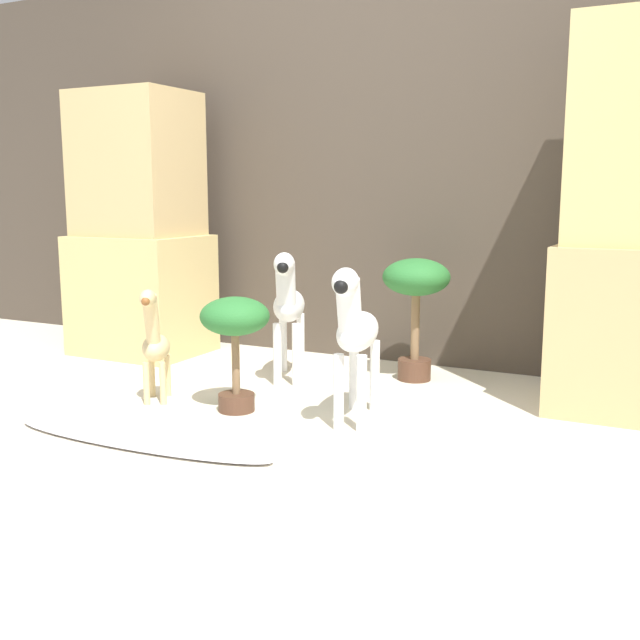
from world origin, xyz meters
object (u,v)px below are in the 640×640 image
object	(u,v)px
potted_palm_front	(416,290)
surfboard	(136,439)
zebra_right	(355,330)
potted_palm_back	(235,327)
giraffe_figurine	(154,341)
zebra_left	(288,304)

from	to	relation	value
potted_palm_front	surfboard	world-z (taller)	potted_palm_front
zebra_right	potted_palm_back	xyz separation A→B (m)	(-0.53, -0.07, -0.02)
giraffe_figurine	surfboard	world-z (taller)	giraffe_figurine
potted_palm_front	surfboard	size ratio (longest dim) A/B	0.53
potted_palm_front	potted_palm_back	distance (m)	1.00
surfboard	giraffe_figurine	bearing A→B (deg)	121.01
zebra_right	giraffe_figurine	world-z (taller)	zebra_right
potted_palm_back	surfboard	bearing A→B (deg)	-102.29
potted_palm_back	surfboard	world-z (taller)	potted_palm_back
potted_palm_back	zebra_left	bearing A→B (deg)	95.41
zebra_left	giraffe_figurine	size ratio (longest dim) A/B	1.25
zebra_right	potted_palm_front	world-z (taller)	zebra_right
zebra_left	potted_palm_front	bearing A→B (deg)	28.51
zebra_right	surfboard	bearing A→B (deg)	-137.56
giraffe_figurine	potted_palm_front	size ratio (longest dim) A/B	0.86
zebra_right	potted_palm_front	bearing A→B (deg)	91.87
giraffe_figurine	surfboard	xyz separation A→B (m)	(0.28, -0.47, -0.27)
giraffe_figurine	zebra_right	bearing A→B (deg)	7.34
zebra_right	giraffe_figurine	xyz separation A→B (m)	(-0.92, -0.12, -0.11)
potted_palm_front	potted_palm_back	world-z (taller)	potted_palm_front
giraffe_figurine	potted_palm_back	distance (m)	0.41
giraffe_figurine	surfboard	size ratio (longest dim) A/B	0.46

